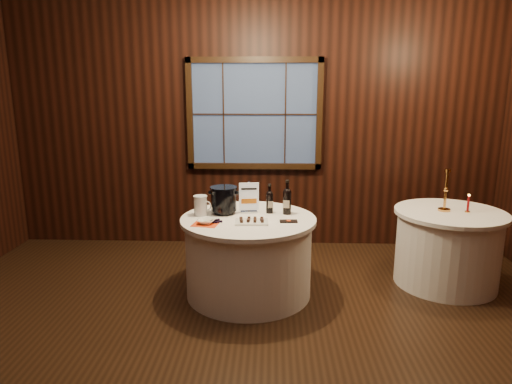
{
  "coord_description": "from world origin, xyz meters",
  "views": [
    {
      "loc": [
        0.22,
        -3.13,
        1.98
      ],
      "look_at": [
        0.08,
        0.9,
        1.04
      ],
      "focal_mm": 32.0,
      "sensor_mm": 36.0,
      "label": 1
    }
  ],
  "objects_px": {
    "sign_stand": "(249,202)",
    "grape_bunch": "(217,221)",
    "brass_candlestick": "(445,196)",
    "red_candle": "(468,205)",
    "main_table": "(249,256)",
    "cracker_bowl": "(206,221)",
    "chocolate_plate": "(252,221)",
    "chocolate_box": "(289,221)",
    "ice_bucket": "(224,200)",
    "port_bottle_right": "(287,199)",
    "side_table": "(447,247)",
    "port_bottle_left": "(270,200)",
    "glass_pitcher": "(201,205)"
  },
  "relations": [
    {
      "from": "sign_stand",
      "to": "grape_bunch",
      "type": "xyz_separation_m",
      "value": [
        -0.27,
        -0.37,
        -0.09
      ]
    },
    {
      "from": "brass_candlestick",
      "to": "red_candle",
      "type": "bearing_deg",
      "value": -13.79
    },
    {
      "from": "main_table",
      "to": "cracker_bowl",
      "type": "bearing_deg",
      "value": -149.82
    },
    {
      "from": "sign_stand",
      "to": "cracker_bowl",
      "type": "distance_m",
      "value": 0.54
    },
    {
      "from": "brass_candlestick",
      "to": "chocolate_plate",
      "type": "bearing_deg",
      "value": -165.76
    },
    {
      "from": "main_table",
      "to": "chocolate_plate",
      "type": "height_order",
      "value": "chocolate_plate"
    },
    {
      "from": "grape_bunch",
      "to": "cracker_bowl",
      "type": "bearing_deg",
      "value": -166.65
    },
    {
      "from": "red_candle",
      "to": "grape_bunch",
      "type": "bearing_deg",
      "value": -169.41
    },
    {
      "from": "grape_bunch",
      "to": "chocolate_box",
      "type": "bearing_deg",
      "value": 5.41
    },
    {
      "from": "ice_bucket",
      "to": "grape_bunch",
      "type": "xyz_separation_m",
      "value": [
        -0.03,
        -0.32,
        -0.12
      ]
    },
    {
      "from": "sign_stand",
      "to": "port_bottle_right",
      "type": "xyz_separation_m",
      "value": [
        0.37,
        -0.04,
        0.04
      ]
    },
    {
      "from": "side_table",
      "to": "cracker_bowl",
      "type": "relative_size",
      "value": 6.96
    },
    {
      "from": "side_table",
      "to": "main_table",
      "type": "bearing_deg",
      "value": -171.47
    },
    {
      "from": "chocolate_box",
      "to": "red_candle",
      "type": "distance_m",
      "value": 1.81
    },
    {
      "from": "side_table",
      "to": "chocolate_box",
      "type": "bearing_deg",
      "value": -165.13
    },
    {
      "from": "ice_bucket",
      "to": "brass_candlestick",
      "type": "height_order",
      "value": "brass_candlestick"
    },
    {
      "from": "sign_stand",
      "to": "brass_candlestick",
      "type": "distance_m",
      "value": 1.95
    },
    {
      "from": "chocolate_plate",
      "to": "brass_candlestick",
      "type": "bearing_deg",
      "value": 14.24
    },
    {
      "from": "side_table",
      "to": "port_bottle_left",
      "type": "distance_m",
      "value": 1.88
    },
    {
      "from": "grape_bunch",
      "to": "brass_candlestick",
      "type": "xyz_separation_m",
      "value": [
        2.21,
        0.5,
        0.13
      ]
    },
    {
      "from": "main_table",
      "to": "grape_bunch",
      "type": "bearing_deg",
      "value": -145.02
    },
    {
      "from": "brass_candlestick",
      "to": "port_bottle_left",
      "type": "bearing_deg",
      "value": -175.39
    },
    {
      "from": "ice_bucket",
      "to": "red_candle",
      "type": "bearing_deg",
      "value": 3.06
    },
    {
      "from": "port_bottle_left",
      "to": "brass_candlestick",
      "type": "xyz_separation_m",
      "value": [
        1.74,
        0.14,
        0.03
      ]
    },
    {
      "from": "chocolate_plate",
      "to": "chocolate_box",
      "type": "distance_m",
      "value": 0.34
    },
    {
      "from": "ice_bucket",
      "to": "cracker_bowl",
      "type": "relative_size",
      "value": 1.71
    },
    {
      "from": "ice_bucket",
      "to": "cracker_bowl",
      "type": "height_order",
      "value": "ice_bucket"
    },
    {
      "from": "grape_bunch",
      "to": "chocolate_plate",
      "type": "bearing_deg",
      "value": 3.94
    },
    {
      "from": "ice_bucket",
      "to": "chocolate_plate",
      "type": "height_order",
      "value": "ice_bucket"
    },
    {
      "from": "glass_pitcher",
      "to": "cracker_bowl",
      "type": "height_order",
      "value": "glass_pitcher"
    },
    {
      "from": "side_table",
      "to": "sign_stand",
      "type": "height_order",
      "value": "sign_stand"
    },
    {
      "from": "port_bottle_left",
      "to": "cracker_bowl",
      "type": "distance_m",
      "value": 0.69
    },
    {
      "from": "port_bottle_left",
      "to": "brass_candlestick",
      "type": "height_order",
      "value": "brass_candlestick"
    },
    {
      "from": "sign_stand",
      "to": "glass_pitcher",
      "type": "bearing_deg",
      "value": -173.7
    },
    {
      "from": "red_candle",
      "to": "port_bottle_right",
      "type": "bearing_deg",
      "value": -176.08
    },
    {
      "from": "ice_bucket",
      "to": "brass_candlestick",
      "type": "xyz_separation_m",
      "value": [
        2.18,
        0.18,
        0.01
      ]
    },
    {
      "from": "grape_bunch",
      "to": "red_candle",
      "type": "relative_size",
      "value": 0.84
    },
    {
      "from": "sign_stand",
      "to": "grape_bunch",
      "type": "distance_m",
      "value": 0.47
    },
    {
      "from": "glass_pitcher",
      "to": "cracker_bowl",
      "type": "xyz_separation_m",
      "value": [
        0.09,
        -0.27,
        -0.07
      ]
    },
    {
      "from": "chocolate_box",
      "to": "ice_bucket",
      "type": "bearing_deg",
      "value": 154.07
    },
    {
      "from": "port_bottle_right",
      "to": "ice_bucket",
      "type": "xyz_separation_m",
      "value": [
        -0.61,
        -0.01,
        -0.01
      ]
    },
    {
      "from": "main_table",
      "to": "side_table",
      "type": "distance_m",
      "value": 2.02
    },
    {
      "from": "chocolate_plate",
      "to": "cracker_bowl",
      "type": "distance_m",
      "value": 0.41
    },
    {
      "from": "side_table",
      "to": "ice_bucket",
      "type": "relative_size",
      "value": 4.07
    },
    {
      "from": "ice_bucket",
      "to": "chocolate_box",
      "type": "xyz_separation_m",
      "value": [
        0.62,
        -0.26,
        -0.13
      ]
    },
    {
      "from": "chocolate_plate",
      "to": "chocolate_box",
      "type": "bearing_deg",
      "value": 6.77
    },
    {
      "from": "main_table",
      "to": "port_bottle_right",
      "type": "distance_m",
      "value": 0.66
    },
    {
      "from": "port_bottle_right",
      "to": "glass_pitcher",
      "type": "bearing_deg",
      "value": -163.44
    },
    {
      "from": "glass_pitcher",
      "to": "ice_bucket",
      "type": "bearing_deg",
      "value": 31.94
    },
    {
      "from": "red_candle",
      "to": "chocolate_box",
      "type": "bearing_deg",
      "value": -167.54
    }
  ]
}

